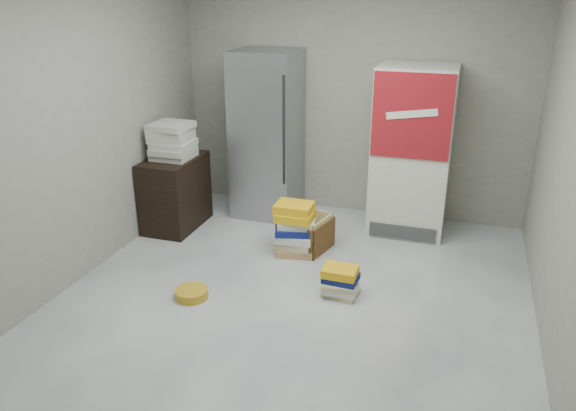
{
  "coord_description": "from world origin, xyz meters",
  "views": [
    {
      "loc": [
        1.27,
        -3.79,
        2.56
      ],
      "look_at": [
        -0.18,
        0.7,
        0.7
      ],
      "focal_mm": 35.0,
      "sensor_mm": 36.0,
      "label": 1
    }
  ],
  "objects_px": {
    "coke_cooler": "(412,151)",
    "cardboard_box": "(305,235)",
    "phonebook_stack_main": "(295,229)",
    "steel_fridge": "(267,135)",
    "wood_shelf": "(175,193)"
  },
  "relations": [
    {
      "from": "coke_cooler",
      "to": "phonebook_stack_main",
      "type": "relative_size",
      "value": 3.35
    },
    {
      "from": "steel_fridge",
      "to": "cardboard_box",
      "type": "distance_m",
      "value": 1.36
    },
    {
      "from": "steel_fridge",
      "to": "phonebook_stack_main",
      "type": "distance_m",
      "value": 1.37
    },
    {
      "from": "coke_cooler",
      "to": "wood_shelf",
      "type": "bearing_deg",
      "value": -163.72
    },
    {
      "from": "phonebook_stack_main",
      "to": "coke_cooler",
      "type": "bearing_deg",
      "value": 38.99
    },
    {
      "from": "steel_fridge",
      "to": "phonebook_stack_main",
      "type": "relative_size",
      "value": 3.53
    },
    {
      "from": "steel_fridge",
      "to": "wood_shelf",
      "type": "relative_size",
      "value": 2.37
    },
    {
      "from": "coke_cooler",
      "to": "wood_shelf",
      "type": "height_order",
      "value": "coke_cooler"
    },
    {
      "from": "coke_cooler",
      "to": "cardboard_box",
      "type": "relative_size",
      "value": 3.29
    },
    {
      "from": "steel_fridge",
      "to": "cardboard_box",
      "type": "bearing_deg",
      "value": -49.53
    },
    {
      "from": "wood_shelf",
      "to": "phonebook_stack_main",
      "type": "distance_m",
      "value": 1.51
    },
    {
      "from": "phonebook_stack_main",
      "to": "cardboard_box",
      "type": "height_order",
      "value": "phonebook_stack_main"
    },
    {
      "from": "wood_shelf",
      "to": "steel_fridge",
      "type": "bearing_deg",
      "value": 41.31
    },
    {
      "from": "coke_cooler",
      "to": "phonebook_stack_main",
      "type": "xyz_separation_m",
      "value": [
        -1.0,
        -0.99,
        -0.64
      ]
    },
    {
      "from": "steel_fridge",
      "to": "wood_shelf",
      "type": "height_order",
      "value": "steel_fridge"
    }
  ]
}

